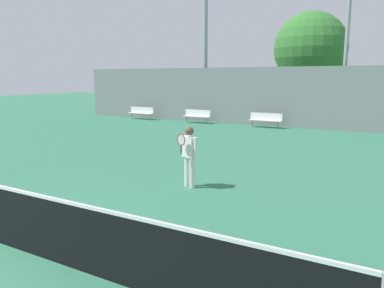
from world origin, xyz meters
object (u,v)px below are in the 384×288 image
at_px(tennis_player, 189,153).
at_px(light_pole_near_left, 205,37).
at_px(bench_adjacent_court, 141,112).
at_px(light_pole_far_right, 349,12).
at_px(tree_green_broad, 310,49).
at_px(bench_courtside_far, 266,119).
at_px(bench_by_gate, 197,115).

height_order(tennis_player, light_pole_near_left, light_pole_near_left).
bearing_deg(light_pole_near_left, bench_adjacent_court, -166.07).
height_order(light_pole_near_left, light_pole_far_right, light_pole_far_right).
xyz_separation_m(tennis_player, tree_green_broad, (-1.20, 19.15, 3.95)).
relative_size(tennis_player, bench_adjacent_court, 0.84).
xyz_separation_m(bench_adjacent_court, light_pole_near_left, (4.45, 1.10, 4.96)).
xyz_separation_m(light_pole_far_right, tree_green_broad, (-3.04, 5.19, -1.46)).
xyz_separation_m(bench_courtside_far, bench_by_gate, (-4.56, -0.00, -0.00)).
distance_m(bench_adjacent_court, light_pole_near_left, 6.75).
relative_size(bench_courtside_far, light_pole_near_left, 0.19).
relative_size(tennis_player, tree_green_broad, 0.22).
bearing_deg(light_pole_near_left, bench_by_gate, -89.15).
distance_m(bench_courtside_far, light_pole_near_left, 6.84).
height_order(tennis_player, bench_adjacent_court, tennis_player).
bearing_deg(bench_adjacent_court, bench_courtside_far, -0.00).
xyz_separation_m(light_pole_near_left, light_pole_far_right, (8.54, 0.20, 0.86)).
bearing_deg(bench_courtside_far, light_pole_near_left, 166.45).
bearing_deg(light_pole_near_left, tree_green_broad, 44.41).
xyz_separation_m(bench_by_gate, tree_green_broad, (5.49, 6.49, 4.36)).
distance_m(tennis_player, bench_adjacent_court, 16.87).
distance_m(light_pole_near_left, tree_green_broad, 7.73).
height_order(tennis_player, bench_courtside_far, tennis_player).
bearing_deg(light_pole_near_left, light_pole_far_right, 1.36).
xyz_separation_m(tennis_player, bench_courtside_far, (-2.13, 12.66, -0.41)).
bearing_deg(bench_by_gate, bench_adjacent_court, 180.00).
height_order(light_pole_far_right, tree_green_broad, light_pole_far_right).
xyz_separation_m(bench_courtside_far, light_pole_far_right, (3.97, 1.31, 5.82)).
relative_size(tennis_player, light_pole_far_right, 0.16).
bearing_deg(tennis_player, bench_adjacent_court, 151.53).
height_order(tennis_player, bench_by_gate, tennis_player).
distance_m(tennis_player, light_pole_near_left, 15.97).
distance_m(tennis_player, bench_by_gate, 14.32).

